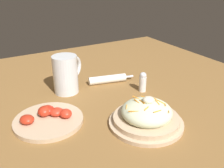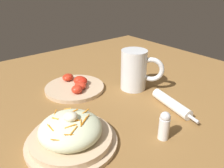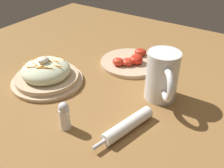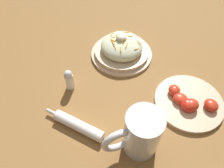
{
  "view_description": "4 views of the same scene",
  "coord_description": "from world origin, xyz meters",
  "px_view_note": "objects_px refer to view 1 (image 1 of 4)",
  "views": [
    {
      "loc": [
        -0.39,
        -0.69,
        0.44
      ],
      "look_at": [
        0.02,
        0.01,
        0.07
      ],
      "focal_mm": 40.55,
      "sensor_mm": 36.0,
      "label": 1
    },
    {
      "loc": [
        0.45,
        -0.38,
        0.38
      ],
      "look_at": [
        -0.03,
        0.01,
        0.09
      ],
      "focal_mm": 36.27,
      "sensor_mm": 36.0,
      "label": 2
    },
    {
      "loc": [
        0.52,
        0.4,
        0.46
      ],
      "look_at": [
        -0.0,
        0.05,
        0.05
      ],
      "focal_mm": 41.96,
      "sensor_mm": 36.0,
      "label": 3
    },
    {
      "loc": [
        -0.08,
        0.41,
        0.57
      ],
      "look_at": [
        0.02,
        0.03,
        0.07
      ],
      "focal_mm": 34.03,
      "sensor_mm": 36.0,
      "label": 4
    }
  ],
  "objects_px": {
    "napkin_roll": "(108,79)",
    "tomato_plate": "(48,118)",
    "salad_plate": "(146,116)",
    "beer_mug": "(66,76)",
    "salt_shaker": "(143,82)"
  },
  "relations": [
    {
      "from": "napkin_roll",
      "to": "tomato_plate",
      "type": "xyz_separation_m",
      "value": [
        -0.31,
        -0.17,
        -0.0
      ]
    },
    {
      "from": "salad_plate",
      "to": "napkin_roll",
      "type": "relative_size",
      "value": 1.18
    },
    {
      "from": "beer_mug",
      "to": "salt_shaker",
      "type": "height_order",
      "value": "beer_mug"
    },
    {
      "from": "beer_mug",
      "to": "napkin_roll",
      "type": "xyz_separation_m",
      "value": [
        0.18,
        -0.01,
        -0.05
      ]
    },
    {
      "from": "salad_plate",
      "to": "salt_shaker",
      "type": "bearing_deg",
      "value": 56.46
    },
    {
      "from": "beer_mug",
      "to": "salt_shaker",
      "type": "xyz_separation_m",
      "value": [
        0.26,
        -0.14,
        -0.03
      ]
    },
    {
      "from": "salad_plate",
      "to": "napkin_roll",
      "type": "distance_m",
      "value": 0.34
    },
    {
      "from": "beer_mug",
      "to": "salt_shaker",
      "type": "relative_size",
      "value": 1.85
    },
    {
      "from": "tomato_plate",
      "to": "salad_plate",
      "type": "bearing_deg",
      "value": -32.73
    },
    {
      "from": "salad_plate",
      "to": "salt_shaker",
      "type": "height_order",
      "value": "salad_plate"
    },
    {
      "from": "napkin_roll",
      "to": "tomato_plate",
      "type": "relative_size",
      "value": 0.9
    },
    {
      "from": "napkin_roll",
      "to": "salad_plate",
      "type": "bearing_deg",
      "value": -98.73
    },
    {
      "from": "tomato_plate",
      "to": "salt_shaker",
      "type": "bearing_deg",
      "value": 4.57
    },
    {
      "from": "napkin_roll",
      "to": "tomato_plate",
      "type": "distance_m",
      "value": 0.35
    },
    {
      "from": "tomato_plate",
      "to": "beer_mug",
      "type": "bearing_deg",
      "value": 53.61
    }
  ]
}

